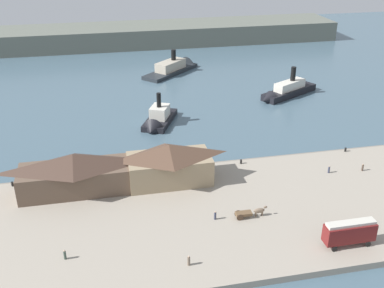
% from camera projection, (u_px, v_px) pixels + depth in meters
% --- Properties ---
extents(ground_plane, '(320.00, 320.00, 0.00)m').
position_uv_depth(ground_plane, '(173.00, 163.00, 100.68)').
color(ground_plane, '#476070').
extents(quay_promenade, '(110.00, 36.00, 1.20)m').
position_uv_depth(quay_promenade, '(194.00, 218.00, 81.04)').
color(quay_promenade, '#9E9384').
rests_on(quay_promenade, ground).
extents(seawall_edge, '(110.00, 0.80, 1.00)m').
position_uv_depth(seawall_edge, '(176.00, 169.00, 97.29)').
color(seawall_edge, gray).
rests_on(seawall_edge, ground).
extents(ferry_shed_central_terminal, '(21.04, 8.24, 7.77)m').
position_uv_depth(ferry_shed_central_terminal, '(75.00, 172.00, 86.39)').
color(ferry_shed_central_terminal, brown).
rests_on(ferry_shed_central_terminal, quay_promenade).
extents(ferry_shed_west_terminal, '(16.41, 8.58, 7.95)m').
position_uv_depth(ferry_shed_west_terminal, '(169.00, 163.00, 89.56)').
color(ferry_shed_west_terminal, '#998466').
rests_on(ferry_shed_west_terminal, quay_promenade).
extents(street_tram, '(8.27, 2.44, 4.36)m').
position_uv_depth(street_tram, '(350.00, 232.00, 72.20)').
color(street_tram, maroon).
rests_on(street_tram, quay_promenade).
extents(horse_cart, '(5.71, 1.42, 1.87)m').
position_uv_depth(horse_cart, '(250.00, 212.00, 79.78)').
color(horse_cart, brown).
rests_on(horse_cart, quay_promenade).
extents(pedestrian_at_waters_edge, '(0.40, 0.40, 1.62)m').
position_uv_depth(pedestrian_at_waters_edge, '(215.00, 216.00, 79.24)').
color(pedestrian_at_waters_edge, '#33384C').
rests_on(pedestrian_at_waters_edge, quay_promenade).
extents(pedestrian_near_cart, '(0.41, 0.41, 1.66)m').
position_uv_depth(pedestrian_near_cart, '(65.00, 255.00, 69.88)').
color(pedestrian_near_cart, '#3D4C42').
rests_on(pedestrian_near_cart, quay_promenade).
extents(pedestrian_standing_center, '(0.39, 0.39, 1.59)m').
position_uv_depth(pedestrian_standing_center, '(329.00, 170.00, 94.00)').
color(pedestrian_standing_center, '#33384C').
rests_on(pedestrian_standing_center, quay_promenade).
extents(pedestrian_near_east_shed, '(0.43, 0.43, 1.72)m').
position_uv_depth(pedestrian_near_east_shed, '(189.00, 261.00, 68.63)').
color(pedestrian_near_east_shed, '#6B5B4C').
rests_on(pedestrian_near_east_shed, quay_promenade).
extents(pedestrian_walking_west, '(0.39, 0.39, 1.57)m').
position_uv_depth(pedestrian_walking_west, '(363.00, 167.00, 94.81)').
color(pedestrian_walking_west, '#4C3D33').
rests_on(pedestrian_walking_west, quay_promenade).
extents(mooring_post_center_east, '(0.44, 0.44, 0.90)m').
position_uv_depth(mooring_post_center_east, '(345.00, 150.00, 102.85)').
color(mooring_post_center_east, black).
rests_on(mooring_post_center_east, quay_promenade).
extents(mooring_post_center_west, '(0.44, 0.44, 0.90)m').
position_uv_depth(mooring_post_center_west, '(12.00, 184.00, 89.38)').
color(mooring_post_center_west, black).
rests_on(mooring_post_center_west, quay_promenade).
extents(mooring_post_east, '(0.44, 0.44, 0.90)m').
position_uv_depth(mooring_post_east, '(241.00, 162.00, 97.70)').
color(mooring_post_east, black).
rests_on(mooring_post_east, quay_promenade).
extents(ferry_outer_harbor, '(22.93, 22.09, 10.30)m').
position_uv_depth(ferry_outer_harbor, '(176.00, 67.00, 162.26)').
color(ferry_outer_harbor, '#23282D').
rests_on(ferry_outer_harbor, ground).
extents(ferry_near_quay, '(11.51, 16.41, 10.22)m').
position_uv_depth(ferry_near_quay, '(158.00, 120.00, 118.66)').
color(ferry_near_quay, black).
rests_on(ferry_near_quay, ground).
extents(ferry_moored_west, '(21.57, 14.75, 9.89)m').
position_uv_depth(ferry_moored_west, '(285.00, 91.00, 138.06)').
color(ferry_moored_west, black).
rests_on(ferry_moored_west, ground).
extents(far_headland, '(180.00, 24.00, 8.00)m').
position_uv_depth(far_headland, '(129.00, 35.00, 195.79)').
color(far_headland, '#60665B').
rests_on(far_headland, ground).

